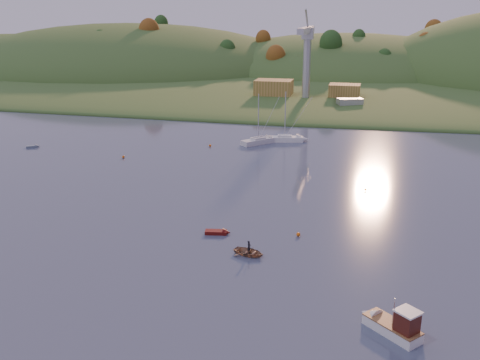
% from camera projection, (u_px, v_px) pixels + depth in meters
% --- Properties ---
extents(ground, '(500.00, 500.00, 0.00)m').
position_uv_depth(ground, '(127.00, 332.00, 46.62)').
color(ground, '#313C51').
rests_on(ground, ground).
extents(far_shore, '(620.00, 220.00, 1.50)m').
position_uv_depth(far_shore, '(327.00, 69.00, 260.31)').
color(far_shore, '#325321').
rests_on(far_shore, ground).
extents(shore_slope, '(640.00, 150.00, 7.00)m').
position_uv_depth(shore_slope, '(313.00, 87.00, 199.92)').
color(shore_slope, '#325321').
rests_on(shore_slope, ground).
extents(hill_left_far, '(120.00, 100.00, 32.00)m').
position_uv_depth(hill_left_far, '(18.00, 65.00, 280.93)').
color(hill_left_far, '#325321').
rests_on(hill_left_far, ground).
extents(hill_left, '(170.00, 140.00, 44.00)m').
position_uv_depth(hill_left, '(129.00, 71.00, 251.87)').
color(hill_left, '#325321').
rests_on(hill_left, ground).
extents(hill_center, '(140.00, 120.00, 36.00)m').
position_uv_depth(hill_center, '(346.00, 74.00, 239.57)').
color(hill_center, '#325321').
rests_on(hill_center, ground).
extents(hillside_trees, '(280.00, 50.00, 32.00)m').
position_uv_depth(hillside_trees, '(318.00, 80.00, 218.50)').
color(hillside_trees, '#254A1A').
rests_on(hillside_trees, ground).
extents(wharf, '(42.00, 16.00, 2.40)m').
position_uv_depth(wharf, '(316.00, 102.00, 158.53)').
color(wharf, slate).
rests_on(wharf, ground).
extents(shed_west, '(11.00, 8.00, 4.80)m').
position_uv_depth(shed_west, '(274.00, 88.00, 161.18)').
color(shed_west, olive).
rests_on(shed_west, wharf).
extents(shed_east, '(9.00, 7.00, 4.00)m').
position_uv_depth(shed_east, '(344.00, 91.00, 157.70)').
color(shed_east, olive).
rests_on(shed_east, wharf).
extents(dock_crane, '(3.20, 28.00, 20.30)m').
position_uv_depth(dock_crane, '(307.00, 47.00, 151.03)').
color(dock_crane, '#B7B7BC').
rests_on(dock_crane, wharf).
extents(fishing_boat, '(5.80, 5.48, 3.89)m').
position_uv_depth(fishing_boat, '(389.00, 323.00, 46.46)').
color(fishing_boat, white).
rests_on(fishing_boat, ground).
extents(sailboat_near, '(6.82, 7.22, 10.60)m').
position_uv_depth(sailboat_near, '(258.00, 141.00, 112.91)').
color(sailboat_near, silver).
rests_on(sailboat_near, ground).
extents(sailboat_far, '(8.06, 3.83, 10.75)m').
position_uv_depth(sailboat_far, '(285.00, 138.00, 114.99)').
color(sailboat_far, white).
rests_on(sailboat_far, ground).
extents(canoe, '(4.25, 3.54, 0.76)m').
position_uv_depth(canoe, '(249.00, 252.00, 61.23)').
color(canoe, '#926D50').
rests_on(canoe, ground).
extents(paddler, '(0.51, 0.63, 1.52)m').
position_uv_depth(paddler, '(249.00, 249.00, 61.11)').
color(paddler, black).
rests_on(paddler, ground).
extents(red_tender, '(3.33, 1.59, 1.09)m').
position_uv_depth(red_tender, '(221.00, 232.00, 67.12)').
color(red_tender, '#580F0C').
rests_on(red_tender, ground).
extents(grey_dinghy, '(2.77, 2.12, 0.98)m').
position_uv_depth(grey_dinghy, '(35.00, 146.00, 110.17)').
color(grey_dinghy, slate).
rests_on(grey_dinghy, ground).
extents(work_vessel, '(16.69, 11.37, 4.05)m').
position_uv_depth(work_vessel, '(349.00, 108.00, 147.39)').
color(work_vessel, slate).
rests_on(work_vessel, ground).
extents(buoy_0, '(0.50, 0.50, 0.50)m').
position_uv_depth(buoy_0, '(298.00, 234.00, 66.44)').
color(buoy_0, '#E15F0B').
rests_on(buoy_0, ground).
extents(buoy_1, '(0.50, 0.50, 0.50)m').
position_uv_depth(buoy_1, '(365.00, 189.00, 83.25)').
color(buoy_1, '#E15F0B').
rests_on(buoy_1, ground).
extents(buoy_2, '(0.50, 0.50, 0.50)m').
position_uv_depth(buoy_2, '(123.00, 157.00, 102.01)').
color(buoy_2, '#E15F0B').
rests_on(buoy_2, ground).
extents(buoy_3, '(0.50, 0.50, 0.50)m').
position_uv_depth(buoy_3, '(210.00, 145.00, 110.77)').
color(buoy_3, '#E15F0B').
rests_on(buoy_3, ground).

